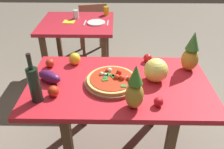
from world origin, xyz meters
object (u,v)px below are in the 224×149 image
at_px(tomato_at_corner, 50,63).
at_px(napkin_folded, 69,22).
at_px(display_table, 119,92).
at_px(wine_bottle, 34,84).
at_px(melon, 156,70).
at_px(bell_pepper, 75,59).
at_px(pineapple_left, 135,89).
at_px(background_table, 78,31).
at_px(knife_utensil, 108,23).
at_px(pizza_board, 112,82).
at_px(pizza, 112,79).
at_px(drinking_glass_water, 76,14).
at_px(tomato_beside_pepper, 159,102).
at_px(dinner_plate, 96,23).
at_px(fork_utensil, 85,23).
at_px(tomato_by_bottle, 53,91).
at_px(pineapple_right, 191,53).
at_px(tomato_near_board, 148,58).
at_px(eggplant, 50,76).
at_px(drinking_glass_juice, 106,11).
at_px(dining_chair, 92,26).

xyz_separation_m(tomato_at_corner, napkin_folded, (-0.04, 1.09, -0.03)).
bearing_deg(display_table, wine_bottle, -158.11).
distance_m(melon, bell_pepper, 0.69).
xyz_separation_m(pineapple_left, melon, (0.18, 0.31, -0.05)).
bearing_deg(napkin_folded, wine_bottle, -87.86).
bearing_deg(background_table, napkin_folded, -176.12).
bearing_deg(knife_utensil, display_table, -82.09).
relative_size(pizza_board, napkin_folded, 2.91).
bearing_deg(knife_utensil, background_table, 175.75).
xyz_separation_m(pizza, drinking_glass_water, (-0.49, 1.46, 0.01)).
xyz_separation_m(tomato_beside_pepper, knife_utensil, (-0.38, 1.54, -0.03)).
bearing_deg(knife_utensil, tomato_beside_pepper, -73.86).
bearing_deg(pizza_board, tomato_beside_pepper, -38.67).
xyz_separation_m(dinner_plate, fork_utensil, (-0.14, 0.00, -0.00)).
height_order(tomato_at_corner, drinking_glass_water, drinking_glass_water).
xyz_separation_m(display_table, pineapple_left, (0.09, -0.28, 0.24)).
xyz_separation_m(dinner_plate, knife_utensil, (0.14, 0.00, -0.00)).
relative_size(tomato_by_bottle, drinking_glass_water, 0.73).
bearing_deg(background_table, pineapple_left, -69.16).
xyz_separation_m(pineapple_right, drinking_glass_water, (-1.11, 1.24, -0.09)).
bearing_deg(pineapple_right, tomato_near_board, 159.55).
height_order(pizza_board, melon, melon).
height_order(pineapple_left, eggplant, pineapple_left).
bearing_deg(fork_utensil, eggplant, -93.20).
height_order(bell_pepper, drinking_glass_juice, drinking_glass_juice).
relative_size(tomato_near_board, drinking_glass_water, 0.68).
relative_size(pineapple_left, melon, 1.75).
distance_m(display_table, knife_utensil, 1.28).
bearing_deg(tomato_near_board, pineapple_right, -20.45).
bearing_deg(eggplant, fork_utensil, 84.79).
distance_m(tomato_by_bottle, tomato_at_corner, 0.41).
relative_size(tomato_at_corner, napkin_folded, 0.53).
relative_size(dining_chair, fork_utensil, 4.72).
xyz_separation_m(display_table, knife_utensil, (-0.13, 1.27, 0.10)).
distance_m(tomato_near_board, napkin_folded, 1.31).
relative_size(tomato_near_board, drinking_glass_juice, 0.67).
distance_m(tomato_at_corner, dinner_plate, 1.09).
relative_size(pizza_board, knife_utensil, 2.26).
height_order(pizza_board, fork_utensil, pizza_board).
height_order(pizza_board, bell_pepper, bell_pepper).
height_order(drinking_glass_juice, fork_utensil, drinking_glass_juice).
relative_size(melon, eggplant, 0.90).
distance_m(pineapple_right, knife_utensil, 1.28).
xyz_separation_m(eggplant, tomato_at_corner, (-0.05, 0.22, -0.01)).
height_order(pizza_board, pizza, pizza).
bearing_deg(bell_pepper, dining_chair, 90.45).
bearing_deg(pineapple_left, tomato_near_board, 75.39).
bearing_deg(pineapple_right, dining_chair, 118.78).
bearing_deg(melon, eggplant, -177.82).
xyz_separation_m(melon, eggplant, (-0.80, -0.03, -0.05)).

